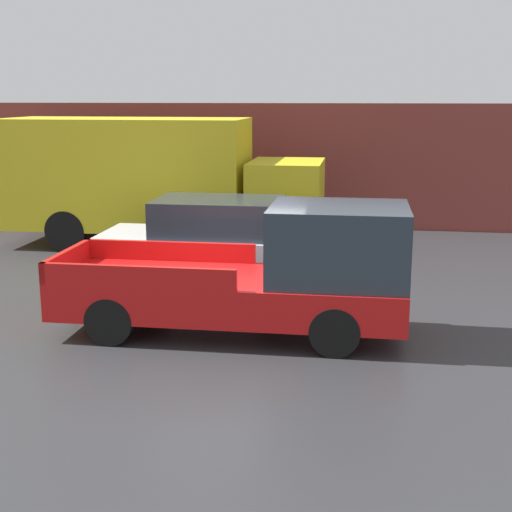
% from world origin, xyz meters
% --- Properties ---
extents(ground_plane, '(60.00, 60.00, 0.00)m').
position_xyz_m(ground_plane, '(0.00, 0.00, 0.00)').
color(ground_plane, '#2D2D30').
extents(building_wall, '(28.00, 0.15, 3.61)m').
position_xyz_m(building_wall, '(0.00, 9.47, 1.81)').
color(building_wall, brown).
rests_on(building_wall, ground).
extents(pickup_truck, '(5.66, 1.99, 2.15)m').
position_xyz_m(pickup_truck, '(0.75, -0.36, 0.99)').
color(pickup_truck, red).
rests_on(pickup_truck, ground).
extents(car, '(4.72, 2.02, 1.75)m').
position_xyz_m(car, '(-0.80, 2.84, 0.87)').
color(car, silver).
rests_on(car, ground).
extents(delivery_truck, '(8.14, 2.51, 3.27)m').
position_xyz_m(delivery_truck, '(-3.20, 6.30, 1.77)').
color(delivery_truck, gold).
rests_on(delivery_truck, ground).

